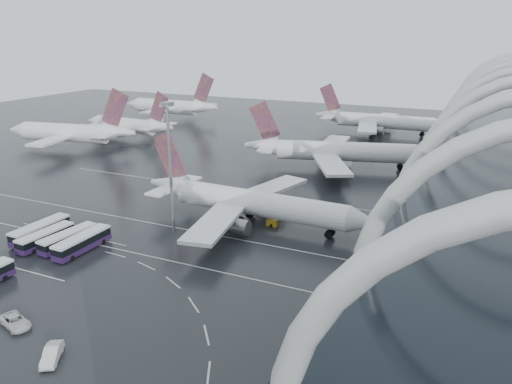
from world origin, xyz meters
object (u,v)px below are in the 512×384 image
at_px(jet_remote_far, 172,107).
at_px(airliner_gate_b, 335,152).
at_px(airliner_main, 249,203).
at_px(gse_cart_belly_e, 285,213).
at_px(van_curve_a, 15,321).
at_px(bus_row_near_d, 82,242).
at_px(gse_cart_belly_c, 272,223).
at_px(airliner_gate_c, 377,121).
at_px(bus_row_near_a, 40,230).
at_px(bus_row_near_b, 45,237).
at_px(van_curve_c, 52,354).
at_px(jet_remote_mid, 130,125).
at_px(floodlight_mast, 169,152).
at_px(gse_cart_belly_b, 361,217).
at_px(jet_remote_west, 73,133).
at_px(bus_row_near_c, 68,238).

bearing_deg(jet_remote_far, airliner_gate_b, 150.32).
distance_m(airliner_main, gse_cart_belly_e, 10.15).
height_order(airliner_gate_b, van_curve_a, airliner_gate_b).
bearing_deg(airliner_main, bus_row_near_d, -127.64).
bearing_deg(gse_cart_belly_c, airliner_gate_c, 90.84).
relative_size(bus_row_near_a, gse_cart_belly_c, 5.44).
bearing_deg(bus_row_near_b, gse_cart_belly_e, -42.67).
relative_size(van_curve_a, van_curve_c, 1.10).
distance_m(bus_row_near_a, van_curve_c, 42.86).
height_order(airliner_main, bus_row_near_a, airliner_main).
distance_m(jet_remote_mid, bus_row_near_d, 106.43).
bearing_deg(floodlight_mast, gse_cart_belly_b, 33.89).
relative_size(jet_remote_far, bus_row_near_b, 4.11).
relative_size(jet_remote_far, floodlight_mast, 1.87).
xyz_separation_m(airliner_main, gse_cart_belly_e, (5.53, 7.50, -4.00)).
distance_m(jet_remote_far, bus_row_near_a, 143.59).
bearing_deg(jet_remote_west, floodlight_mast, 135.99).
distance_m(jet_remote_far, van_curve_c, 183.16).
height_order(jet_remote_mid, gse_cart_belly_e, jet_remote_mid).
bearing_deg(airliner_gate_c, jet_remote_west, -141.25).
distance_m(airliner_gate_b, jet_remote_far, 109.35).
distance_m(airliner_main, airliner_gate_c, 112.35).
bearing_deg(bus_row_near_a, gse_cart_belly_c, -55.32).
height_order(bus_row_near_c, gse_cart_belly_e, bus_row_near_c).
relative_size(bus_row_near_a, gse_cart_belly_b, 6.18).
distance_m(jet_remote_far, bus_row_near_c, 147.48).
bearing_deg(van_curve_c, jet_remote_west, 101.60).
bearing_deg(airliner_gate_c, jet_remote_mid, -149.57).
relative_size(airliner_gate_c, van_curve_c, 10.20).
relative_size(jet_remote_mid, gse_cart_belly_c, 18.04).
height_order(jet_remote_west, bus_row_near_c, jet_remote_west).
distance_m(jet_remote_mid, van_curve_c, 140.27).
bearing_deg(airliner_main, airliner_gate_b, 88.15).
distance_m(bus_row_near_d, van_curve_a, 25.57).
bearing_deg(jet_remote_far, gse_cart_belly_e, 134.28).
relative_size(jet_remote_west, bus_row_near_a, 3.80).
bearing_deg(jet_remote_far, floodlight_mast, 123.83).
xyz_separation_m(van_curve_a, floodlight_mast, (0.24, 39.45, 16.08)).
xyz_separation_m(airliner_main, airliner_gate_b, (3.83, 52.34, 0.40)).
xyz_separation_m(van_curve_a, gse_cart_belly_b, (34.40, 62.40, -0.22)).
xyz_separation_m(airliner_main, jet_remote_west, (-87.52, 38.52, 1.02)).
bearing_deg(floodlight_mast, bus_row_near_d, -122.23).
xyz_separation_m(bus_row_near_b, gse_cart_belly_b, (52.61, 39.76, -1.05)).
relative_size(airliner_gate_b, gse_cart_belly_b, 26.65).
xyz_separation_m(airliner_gate_b, gse_cart_belly_c, (1.53, -51.79, -4.35)).
bearing_deg(bus_row_near_d, airliner_main, -39.84).
distance_m(jet_remote_west, gse_cart_belly_e, 98.22).
relative_size(jet_remote_west, bus_row_near_b, 4.09).
relative_size(bus_row_near_d, gse_cart_belly_c, 5.33).
height_order(bus_row_near_d, gse_cart_belly_e, bus_row_near_d).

